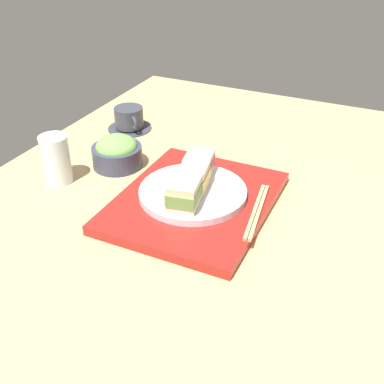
{
  "coord_description": "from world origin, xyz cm",
  "views": [
    {
      "loc": [
        -79.92,
        -36.16,
        56.55
      ],
      "look_at": [
        -5.25,
        -1.17,
        5.0
      ],
      "focal_mm": 44.22,
      "sensor_mm": 36.0,
      "label": 1
    }
  ],
  "objects_px": {
    "sandwich_far": "(199,165)",
    "salad_bowl": "(117,152)",
    "teaspoon": "(118,106)",
    "sandwich_middle": "(192,178)",
    "sandwich_plate": "(192,192)",
    "drinking_glass": "(56,159)",
    "sandwich_near": "(184,193)",
    "coffee_cup": "(129,119)",
    "chopsticks_pair": "(257,211)"
  },
  "relations": [
    {
      "from": "sandwich_plate",
      "to": "drinking_glass",
      "type": "xyz_separation_m",
      "value": [
        -0.04,
        0.32,
        0.03
      ]
    },
    {
      "from": "sandwich_far",
      "to": "drinking_glass",
      "type": "bearing_deg",
      "value": 108.62
    },
    {
      "from": "coffee_cup",
      "to": "teaspoon",
      "type": "height_order",
      "value": "coffee_cup"
    },
    {
      "from": "sandwich_far",
      "to": "salad_bowl",
      "type": "relative_size",
      "value": 0.68
    },
    {
      "from": "sandwich_far",
      "to": "chopsticks_pair",
      "type": "xyz_separation_m",
      "value": [
        -0.07,
        -0.16,
        -0.04
      ]
    },
    {
      "from": "sandwich_far",
      "to": "drinking_glass",
      "type": "distance_m",
      "value": 0.33
    },
    {
      "from": "chopsticks_pair",
      "to": "drinking_glass",
      "type": "xyz_separation_m",
      "value": [
        -0.04,
        0.47,
        0.03
      ]
    },
    {
      "from": "sandwich_plate",
      "to": "chopsticks_pair",
      "type": "bearing_deg",
      "value": -91.34
    },
    {
      "from": "sandwich_plate",
      "to": "coffee_cup",
      "type": "height_order",
      "value": "coffee_cup"
    },
    {
      "from": "chopsticks_pair",
      "to": "salad_bowl",
      "type": "bearing_deg",
      "value": 78.06
    },
    {
      "from": "chopsticks_pair",
      "to": "coffee_cup",
      "type": "relative_size",
      "value": 1.61
    },
    {
      "from": "sandwich_middle",
      "to": "sandwich_far",
      "type": "xyz_separation_m",
      "value": [
        0.06,
        0.01,
        -0.0
      ]
    },
    {
      "from": "chopsticks_pair",
      "to": "coffee_cup",
      "type": "bearing_deg",
      "value": 59.41
    },
    {
      "from": "sandwich_near",
      "to": "drinking_glass",
      "type": "distance_m",
      "value": 0.34
    },
    {
      "from": "sandwich_far",
      "to": "coffee_cup",
      "type": "xyz_separation_m",
      "value": [
        0.21,
        0.31,
        -0.03
      ]
    },
    {
      "from": "salad_bowl",
      "to": "chopsticks_pair",
      "type": "height_order",
      "value": "salad_bowl"
    },
    {
      "from": "drinking_glass",
      "to": "coffee_cup",
      "type": "bearing_deg",
      "value": 0.6
    },
    {
      "from": "coffee_cup",
      "to": "drinking_glass",
      "type": "relative_size",
      "value": 1.09
    },
    {
      "from": "coffee_cup",
      "to": "sandwich_middle",
      "type": "bearing_deg",
      "value": -130.27
    },
    {
      "from": "sandwich_far",
      "to": "teaspoon",
      "type": "bearing_deg",
      "value": 51.72
    },
    {
      "from": "sandwich_plate",
      "to": "teaspoon",
      "type": "xyz_separation_m",
      "value": [
        0.41,
        0.45,
        -0.03
      ]
    },
    {
      "from": "salad_bowl",
      "to": "drinking_glass",
      "type": "bearing_deg",
      "value": 145.2
    },
    {
      "from": "sandwich_plate",
      "to": "salad_bowl",
      "type": "relative_size",
      "value": 1.89
    },
    {
      "from": "sandwich_near",
      "to": "chopsticks_pair",
      "type": "xyz_separation_m",
      "value": [
        0.06,
        -0.13,
        -0.04
      ]
    },
    {
      "from": "sandwich_plate",
      "to": "sandwich_far",
      "type": "distance_m",
      "value": 0.07
    },
    {
      "from": "sandwich_middle",
      "to": "drinking_glass",
      "type": "bearing_deg",
      "value": 97.55
    },
    {
      "from": "sandwich_far",
      "to": "teaspoon",
      "type": "height_order",
      "value": "sandwich_far"
    },
    {
      "from": "sandwich_near",
      "to": "drinking_glass",
      "type": "bearing_deg",
      "value": 86.74
    },
    {
      "from": "sandwich_plate",
      "to": "coffee_cup",
      "type": "relative_size",
      "value": 1.86
    },
    {
      "from": "chopsticks_pair",
      "to": "teaspoon",
      "type": "xyz_separation_m",
      "value": [
        0.41,
        0.59,
        -0.02
      ]
    },
    {
      "from": "sandwich_near",
      "to": "sandwich_far",
      "type": "relative_size",
      "value": 1.04
    },
    {
      "from": "sandwich_far",
      "to": "salad_bowl",
      "type": "distance_m",
      "value": 0.23
    },
    {
      "from": "chopsticks_pair",
      "to": "sandwich_middle",
      "type": "bearing_deg",
      "value": 88.66
    },
    {
      "from": "sandwich_plate",
      "to": "sandwich_far",
      "type": "xyz_separation_m",
      "value": [
        0.06,
        0.01,
        0.03
      ]
    },
    {
      "from": "sandwich_middle",
      "to": "teaspoon",
      "type": "bearing_deg",
      "value": 47.82
    },
    {
      "from": "teaspoon",
      "to": "sandwich_middle",
      "type": "bearing_deg",
      "value": -132.18
    },
    {
      "from": "sandwich_far",
      "to": "teaspoon",
      "type": "xyz_separation_m",
      "value": [
        0.34,
        0.43,
        -0.06
      ]
    },
    {
      "from": "sandwich_far",
      "to": "sandwich_plate",
      "type": "bearing_deg",
      "value": -168.72
    },
    {
      "from": "sandwich_near",
      "to": "chopsticks_pair",
      "type": "relative_size",
      "value": 0.43
    },
    {
      "from": "sandwich_far",
      "to": "salad_bowl",
      "type": "bearing_deg",
      "value": 85.88
    },
    {
      "from": "salad_bowl",
      "to": "coffee_cup",
      "type": "bearing_deg",
      "value": 23.79
    },
    {
      "from": "chopsticks_pair",
      "to": "teaspoon",
      "type": "height_order",
      "value": "chopsticks_pair"
    },
    {
      "from": "sandwich_far",
      "to": "coffee_cup",
      "type": "relative_size",
      "value": 0.67
    },
    {
      "from": "sandwich_far",
      "to": "teaspoon",
      "type": "distance_m",
      "value": 0.56
    },
    {
      "from": "drinking_glass",
      "to": "teaspoon",
      "type": "xyz_separation_m",
      "value": [
        0.45,
        0.12,
        -0.05
      ]
    },
    {
      "from": "sandwich_middle",
      "to": "sandwich_far",
      "type": "height_order",
      "value": "sandwich_middle"
    },
    {
      "from": "sandwich_plate",
      "to": "chopsticks_pair",
      "type": "xyz_separation_m",
      "value": [
        -0.0,
        -0.15,
        -0.0
      ]
    },
    {
      "from": "sandwich_near",
      "to": "salad_bowl",
      "type": "distance_m",
      "value": 0.29
    },
    {
      "from": "sandwich_near",
      "to": "drinking_glass",
      "type": "xyz_separation_m",
      "value": [
        0.02,
        0.34,
        -0.01
      ]
    },
    {
      "from": "sandwich_near",
      "to": "sandwich_far",
      "type": "bearing_deg",
      "value": 11.28
    }
  ]
}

